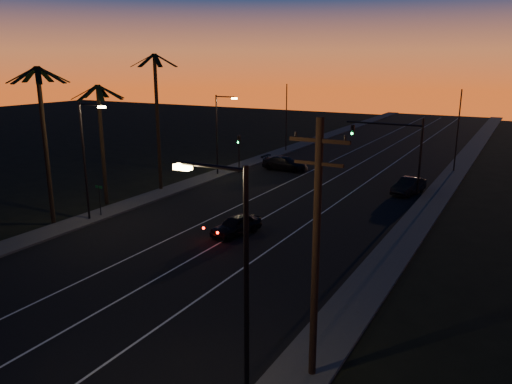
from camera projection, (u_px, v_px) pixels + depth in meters
The scene contains 21 objects.
road at pixel (276, 208), 41.67m from camera, with size 20.00×170.00×0.01m, color black.
sidewalk_left at pixel (169, 191), 46.88m from camera, with size 2.40×170.00×0.16m, color #353533.
sidewalk_right at pixel (413, 227), 36.43m from camera, with size 2.40×170.00×0.16m, color #353533.
lane_stripe_left at pixel (245, 203), 43.07m from camera, with size 0.12×160.00×0.01m, color silver.
lane_stripe_mid at pixel (281, 208), 41.44m from camera, with size 0.12×160.00×0.01m, color silver.
lane_stripe_right at pixel (320, 214), 39.80m from camera, with size 0.12×160.00×0.01m, color silver.
palm_near at pixel (44, 130), 35.59m from camera, with size 4.25×4.16×11.53m.
palm_mid at pixel (101, 131), 41.17m from camera, with size 4.25×4.16×10.03m.
palm_far at pixel (157, 109), 45.44m from camera, with size 4.25×4.16×12.53m.
streetlight_left_near at pixel (86, 152), 36.85m from camera, with size 2.55×0.26×9.00m.
streetlight_left_far at pixel (219, 128), 52.16m from camera, with size 2.55×0.26×8.50m.
streetlight_right_near at pixel (238, 284), 14.99m from camera, with size 2.55×0.26×9.00m.
street_sign at pixel (100, 197), 38.67m from camera, with size 0.70×0.06×2.60m.
utility_pole at pixel (316, 247), 17.97m from camera, with size 2.20×0.28×10.00m.
signal_mast at pixel (395, 141), 45.61m from camera, with size 7.10×0.41×7.00m.
signal_post at pixel (239, 147), 53.84m from camera, with size 0.28×0.37×4.20m.
far_pole_left at pixel (286, 118), 66.86m from camera, with size 0.14×0.14×9.00m, color black.
far_pole_right at pixel (458, 131), 54.05m from camera, with size 0.14×0.14×9.00m, color black.
lead_car at pixel (236, 225), 34.98m from camera, with size 2.63×4.77×1.38m.
right_car at pixel (409, 186), 45.87m from camera, with size 2.49×4.70×1.47m.
cross_car at pixel (285, 163), 55.85m from camera, with size 5.29×2.24×1.52m.
Camera 1 is at (17.84, -5.83, 11.79)m, focal length 35.00 mm.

